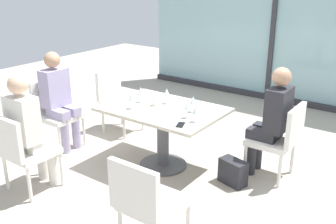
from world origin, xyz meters
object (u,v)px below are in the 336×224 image
object	(u,v)px
person_far_right	(272,117)
wine_glass_4	(193,101)
chair_far_left	(117,97)
person_front_left	(29,127)
coffee_cup	(155,102)
person_side_end	(59,96)
wine_glass_0	(167,93)
handbag_0	(233,172)
wine_glass_2	(187,106)
chair_front_left	(22,149)
chair_side_end	(55,110)
cell_phone_on_table	(181,125)
wine_glass_1	(141,91)
dining_table_main	(163,122)
chair_far_right	(280,137)
wine_glass_3	(131,97)
wine_glass_5	(196,110)
chair_front_right	(147,201)

from	to	relation	value
person_far_right	wine_glass_4	distance (m)	0.88
chair_far_left	person_front_left	size ratio (longest dim) A/B	0.69
person_far_right	coffee_cup	size ratio (longest dim) A/B	14.00
person_side_end	coffee_cup	size ratio (longest dim) A/B	14.00
wine_glass_0	handbag_0	world-z (taller)	wine_glass_0
person_front_left	wine_glass_2	bearing A→B (deg)	42.02
coffee_cup	person_far_right	bearing A→B (deg)	22.51
chair_front_left	chair_far_left	xyz separation A→B (m)	(-0.39, 1.82, 0.00)
chair_front_left	chair_side_end	bearing A→B (deg)	125.55
person_side_end	cell_phone_on_table	world-z (taller)	person_side_end
person_side_end	wine_glass_2	distance (m)	1.81
wine_glass_1	dining_table_main	bearing A→B (deg)	-3.00
chair_far_right	chair_front_left	size ratio (longest dim) A/B	1.00
wine_glass_0	cell_phone_on_table	bearing A→B (deg)	-42.42
chair_far_right	chair_far_left	bearing A→B (deg)	180.00
person_side_end	wine_glass_4	bearing A→B (deg)	13.79
person_front_left	wine_glass_3	xyz separation A→B (m)	(0.54, 0.97, 0.16)
person_side_end	cell_phone_on_table	xyz separation A→B (m)	(1.84, 0.03, 0.03)
wine_glass_3	coffee_cup	distance (m)	0.30
wine_glass_2	chair_side_end	bearing A→B (deg)	-172.94
wine_glass_2	chair_front_left	bearing A→B (deg)	-135.24
chair_far_right	wine_glass_4	size ratio (longest dim) A/B	4.70
dining_table_main	wine_glass_1	xyz separation A→B (m)	(-0.34, 0.02, 0.30)
chair_side_end	wine_glass_4	bearing A→B (deg)	13.00
wine_glass_1	handbag_0	xyz separation A→B (m)	(1.20, 0.09, -0.72)
chair_front_left	wine_glass_4	size ratio (longest dim) A/B	4.70
person_side_end	wine_glass_2	xyz separation A→B (m)	(1.78, 0.23, 0.16)
person_side_end	wine_glass_4	xyz separation A→B (m)	(1.74, 0.43, 0.16)
wine_glass_5	coffee_cup	world-z (taller)	wine_glass_5
wine_glass_4	wine_glass_3	bearing A→B (deg)	-153.46
chair_front_left	cell_phone_on_table	size ratio (longest dim) A/B	6.04
chair_far_left	person_side_end	distance (m)	0.90
wine_glass_1	wine_glass_4	xyz separation A→B (m)	(0.69, 0.06, 0.00)
chair_far_left	wine_glass_4	xyz separation A→B (m)	(1.55, -0.44, 0.37)
wine_glass_2	chair_far_right	bearing A→B (deg)	37.98
chair_front_left	wine_glass_4	world-z (taller)	wine_glass_4
wine_glass_1	handbag_0	bearing A→B (deg)	4.18
handbag_0	wine_glass_0	bearing A→B (deg)	-168.09
wine_glass_5	chair_far_left	bearing A→B (deg)	158.85
wine_glass_4	handbag_0	size ratio (longest dim) A/B	0.62
wine_glass_5	chair_far_right	bearing A→B (deg)	45.13
wine_glass_3	handbag_0	world-z (taller)	wine_glass_3
chair_front_right	cell_phone_on_table	xyz separation A→B (m)	(-0.35, 0.99, 0.24)
person_far_right	cell_phone_on_table	world-z (taller)	person_far_right
wine_glass_3	cell_phone_on_table	world-z (taller)	wine_glass_3
chair_front_left	wine_glass_1	xyz separation A→B (m)	(0.47, 1.32, 0.37)
wine_glass_5	handbag_0	xyz separation A→B (m)	(0.33, 0.26, -0.72)
person_far_right	wine_glass_2	size ratio (longest dim) A/B	6.81
person_side_end	wine_glass_5	bearing A→B (deg)	5.68
cell_phone_on_table	wine_glass_2	bearing A→B (deg)	86.29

